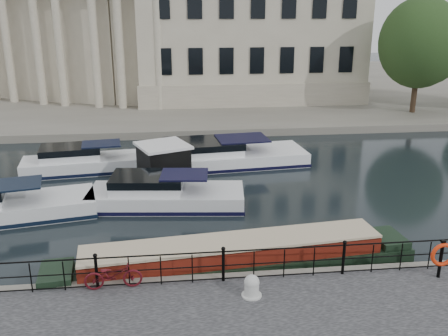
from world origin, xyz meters
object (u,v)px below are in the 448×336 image
Objects in this scene: bicycle at (113,275)px; narrowboat at (233,261)px; harbour_hut at (164,165)px; life_ring_post at (442,255)px; mooring_bollard at (252,286)px.

bicycle reaches higher than narrowboat.
bicycle is at bearing -164.04° from narrowboat.
narrowboat is 10.01m from harbour_hut.
life_ring_post is 6.96m from narrowboat.
harbour_hut is (-9.01, 11.88, -0.44)m from life_ring_post.
life_ring_post is 14.92m from harbour_hut.
mooring_bollard is 2.60m from narrowboat.
mooring_bollard reaches higher than narrowboat.
bicycle is 0.43× the size of harbour_hut.
bicycle is 4.38m from narrowboat.
life_ring_post reaches higher than bicycle.
bicycle is at bearing 167.76° from mooring_bollard.
mooring_bollard is (4.26, -0.92, -0.14)m from bicycle.
harbour_hut is at bearing -10.72° from bicycle.
harbour_hut is at bearing 127.17° from life_ring_post.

